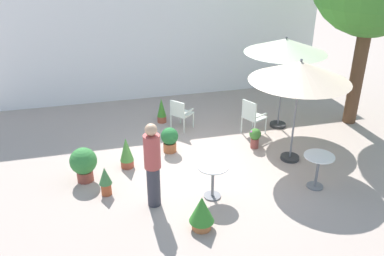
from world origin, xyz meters
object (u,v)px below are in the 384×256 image
(potted_plant_4, at_px, (84,163))
(potted_plant_5, at_px, (162,110))
(potted_plant_3, at_px, (170,139))
(potted_plant_6, at_px, (127,153))
(patio_umbrella_1, at_px, (286,47))
(patio_chair_1, at_px, (180,112))
(cafe_table_1, at_px, (213,175))
(potted_plant_1, at_px, (202,212))
(potted_plant_2, at_px, (255,137))
(patio_chair_0, at_px, (252,115))
(patio_umbrella_0, at_px, (300,72))
(standing_person, at_px, (153,164))
(cafe_table_0, at_px, (318,166))
(potted_plant_0, at_px, (105,180))

(potted_plant_4, xyz_separation_m, potted_plant_5, (2.18, 2.59, -0.09))
(potted_plant_3, relative_size, potted_plant_6, 0.85)
(potted_plant_3, distance_m, potted_plant_6, 1.20)
(patio_umbrella_1, relative_size, potted_plant_6, 3.39)
(patio_chair_1, xyz_separation_m, potted_plant_5, (-0.41, 0.59, -0.15))
(cafe_table_1, height_order, potted_plant_1, cafe_table_1)
(potted_plant_2, bearing_deg, patio_chair_1, 135.99)
(cafe_table_1, relative_size, potted_plant_1, 1.08)
(patio_umbrella_1, relative_size, patio_chair_0, 2.59)
(patio_umbrella_0, relative_size, standing_person, 1.40)
(patio_umbrella_0, xyz_separation_m, patio_chair_0, (-0.39, 1.49, -1.61))
(patio_chair_1, relative_size, potted_plant_2, 1.64)
(patio_chair_1, bearing_deg, potted_plant_5, 124.84)
(patio_chair_1, distance_m, potted_plant_5, 0.74)
(cafe_table_1, relative_size, potted_plant_6, 0.99)
(cafe_table_0, bearing_deg, cafe_table_1, 174.77)
(patio_chair_0, relative_size, potted_plant_2, 1.86)
(potted_plant_0, relative_size, potted_plant_6, 0.86)
(cafe_table_1, relative_size, potted_plant_0, 1.15)
(potted_plant_5, bearing_deg, potted_plant_1, -91.82)
(potted_plant_1, bearing_deg, patio_chair_0, 55.57)
(patio_umbrella_1, xyz_separation_m, potted_plant_6, (-4.32, -1.17, -1.88))
(potted_plant_3, xyz_separation_m, potted_plant_5, (0.13, 1.76, 0.01))
(cafe_table_1, xyz_separation_m, standing_person, (-1.19, 0.04, 0.41))
(cafe_table_1, xyz_separation_m, patio_chair_0, (1.85, 2.50, 0.05))
(potted_plant_3, height_order, potted_plant_5, potted_plant_5)
(patio_umbrella_1, relative_size, potted_plant_1, 3.70)
(potted_plant_2, distance_m, standing_person, 3.38)
(potted_plant_5, bearing_deg, potted_plant_4, -130.05)
(potted_plant_6, bearing_deg, potted_plant_5, 61.34)
(cafe_table_0, xyz_separation_m, potted_plant_6, (-3.78, 1.82, -0.15))
(patio_chair_0, bearing_deg, cafe_table_1, -126.50)
(potted_plant_2, bearing_deg, potted_plant_1, -128.64)
(potted_plant_0, bearing_deg, potted_plant_3, 42.03)
(cafe_table_0, distance_m, patio_chair_0, 2.73)
(cafe_table_1, relative_size, potted_plant_5, 1.02)
(patio_chair_0, height_order, potted_plant_5, patio_chair_0)
(cafe_table_1, height_order, potted_plant_4, potted_plant_4)
(potted_plant_1, distance_m, potted_plant_6, 2.73)
(cafe_table_0, bearing_deg, patio_chair_1, 121.69)
(patio_umbrella_1, relative_size, standing_person, 1.42)
(patio_chair_1, bearing_deg, potted_plant_2, -44.01)
(patio_umbrella_0, height_order, potted_plant_5, patio_umbrella_0)
(patio_chair_0, xyz_separation_m, potted_plant_4, (-4.36, -1.23, -0.12))
(patio_umbrella_0, height_order, potted_plant_2, patio_umbrella_0)
(potted_plant_2, xyz_separation_m, potted_plant_4, (-4.15, -0.49, 0.14))
(patio_umbrella_1, xyz_separation_m, potted_plant_5, (-3.09, 1.08, -1.90))
(patio_umbrella_0, relative_size, patio_chair_0, 2.54)
(potted_plant_5, distance_m, potted_plant_6, 2.56)
(potted_plant_0, distance_m, potted_plant_4, 0.77)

